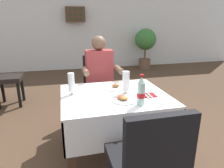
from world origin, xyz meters
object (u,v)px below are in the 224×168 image
Objects in this scene: beer_glass_left at (71,84)px; wall_bottle_rack at (75,14)px; chair_far_diner_seat at (100,85)px; seated_diner_far at (100,77)px; cola_bottle_primary at (141,92)px; potted_plant_corner at (145,42)px; main_dining_table at (114,109)px; napkin_cutlery_set at (147,95)px; plate_far_diner at (116,87)px; chair_near_camera_side at (147,162)px; plate_near_camera at (124,99)px; background_chair_right at (2,75)px; beer_glass_middle at (126,82)px.

wall_bottle_rack reaches higher than beer_glass_left.
chair_far_diner_seat is 0.19m from seated_diner_far.
cola_bottle_primary is 4.75m from potted_plant_corner.
napkin_cutlery_set is at bearing -20.53° from main_dining_table.
chair_far_diner_seat is at bearing 95.57° from plate_far_diner.
beer_glass_left is 0.40× the size of wall_bottle_rack.
chair_near_camera_side is 0.81m from napkin_cutlery_set.
plate_near_camera is 0.27m from napkin_cutlery_set.
wall_bottle_rack reaches higher than background_chair_right.
chair_near_camera_side is 4.15× the size of beer_glass_middle.
chair_far_diner_seat is 1.73× the size of wall_bottle_rack.
wall_bottle_rack reaches higher than napkin_cutlery_set.
beer_glass_middle is at bearing -79.88° from seated_diner_far.
potted_plant_corner is (1.74, 4.16, 0.09)m from napkin_cutlery_set.
main_dining_table is 0.37m from napkin_cutlery_set.
background_chair_right is 0.78× the size of potted_plant_corner.
potted_plant_corner is (2.06, 3.30, 0.10)m from seated_diner_far.
chair_near_camera_side is at bearing -89.63° from seated_diner_far.
plate_near_camera reaches higher than main_dining_table.
wall_bottle_rack reaches higher than chair_far_diner_seat.
wall_bottle_rack reaches higher than beer_glass_middle.
main_dining_table is 1.90× the size of wall_bottle_rack.
plate_far_diner is at bearing 70.95° from main_dining_table.
seated_diner_far is (-0.01, 1.58, 0.16)m from chair_near_camera_side.
beer_glass_middle is 0.25m from napkin_cutlery_set.
plate_near_camera is 0.98× the size of plate_far_diner.
plate_near_camera is at bearing -75.57° from main_dining_table.
chair_near_camera_side is at bearing -106.82° from cola_bottle_primary.
napkin_cutlery_set is at bearing 14.10° from plate_near_camera.
seated_diner_far is at bearing 97.72° from plate_far_diner.
plate_far_diner is at bearing 107.00° from beer_glass_middle.
beer_glass_middle is at bearing -73.00° from plate_far_diner.
plate_far_diner is (0.06, -0.66, 0.18)m from chair_far_diner_seat.
beer_glass_middle is at bearing 67.94° from plate_near_camera.
beer_glass_left is 0.55m from beer_glass_middle.
main_dining_table is at bearing -89.20° from seated_diner_far.
wall_bottle_rack is (-0.21, 4.66, 0.79)m from cola_bottle_primary.
chair_far_diner_seat is at bearing 90.00° from main_dining_table.
beer_glass_middle is 0.24× the size of background_chair_right.
background_chair_right is (-1.57, 2.01, -0.18)m from plate_near_camera.
main_dining_table is at bearing -116.93° from potted_plant_corner.
beer_glass_left reaches higher than plate_near_camera.
plate_far_diner is 0.50m from beer_glass_left.
main_dining_table is 0.84m from chair_near_camera_side.
seated_diner_far is at bearing -89.38° from wall_bottle_rack.
chair_far_diner_seat is 5.06× the size of napkin_cutlery_set.
chair_far_diner_seat is 0.90m from beer_glass_middle.
beer_glass_left is 4.66m from potted_plant_corner.
potted_plant_corner is (2.05, 4.04, 0.26)m from main_dining_table.
potted_plant_corner reaches higher than napkin_cutlery_set.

